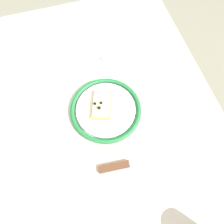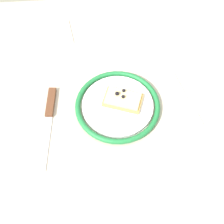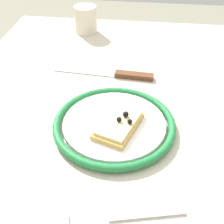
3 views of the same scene
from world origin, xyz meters
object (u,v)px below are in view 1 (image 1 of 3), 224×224
Objects in this scene: plate at (106,109)px; napkin at (23,197)px; dining_table at (94,124)px; knife at (125,165)px; fork at (86,66)px; pizza_slice_near at (102,105)px.

plate is 0.35m from napkin.
dining_table is 0.22m from knife.
knife reaches higher than dining_table.
knife is (0.18, 0.05, 0.10)m from dining_table.
pizza_slice_near is at bearing 3.51° from fork.
plate is 0.19m from knife.
fork is (-0.19, 0.03, 0.10)m from dining_table.
fork reaches higher than dining_table.
pizza_slice_near is (-0.01, -0.01, 0.01)m from plate.
plate is at bearing -177.88° from knife.
knife is (0.19, 0.01, -0.00)m from plate.
knife is (0.20, 0.02, -0.02)m from pizza_slice_near.
dining_table is 8.71× the size of napkin.
knife is at bearing 16.38° from dining_table.
plate is 1.98× the size of pizza_slice_near.
knife is at bearing 2.12° from plate.
dining_table is 0.32m from napkin.
pizza_slice_near is 0.58× the size of fork.
dining_table is 4.35× the size of knife.
pizza_slice_near is 0.20m from knife.
fork and napkin have the same top height.
plate reaches higher than dining_table.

